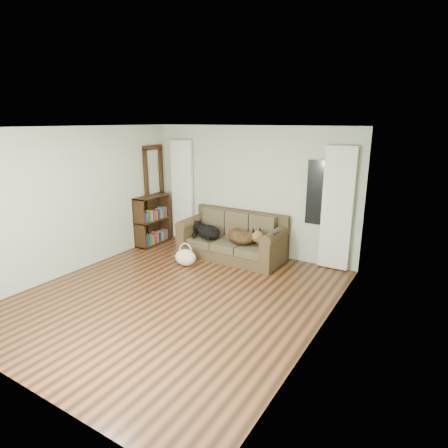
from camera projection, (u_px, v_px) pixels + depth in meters
The scene contains 15 objects.
floor at pixel (177, 296), 5.96m from camera, with size 5.00×5.00×0.00m, color black.
ceiling at pixel (170, 127), 5.26m from camera, with size 5.00×5.00×0.00m, color white.
wall_back at pixel (251, 191), 7.66m from camera, with size 4.50×0.04×2.60m, color #AFBEA5.
wall_left at pixel (76, 200), 6.73m from camera, with size 0.04×5.00×2.60m, color #AFBEA5.
wall_right at pixel (321, 241), 4.48m from camera, with size 0.04×5.00×2.60m, color #AFBEA5.
curtain_left at pixel (182, 191), 8.49m from camera, with size 0.55×0.08×2.25m, color silver.
curtain_right at pixel (337, 209), 6.74m from camera, with size 0.55×0.08×2.25m, color silver.
window_pane at pixel (320, 193), 6.89m from camera, with size 0.50×0.03×1.20m, color black.
door_casing at pixel (155, 195), 8.46m from camera, with size 0.07×0.60×2.10m, color black.
sofa at pixel (231, 236), 7.53m from camera, with size 2.11×0.91×0.86m, color #3F3421.
dog_black_lab at pixel (207, 231), 7.71m from camera, with size 0.63×0.44×0.27m, color black.
dog_shepherd at pixel (243, 237), 7.35m from camera, with size 0.67×0.47×0.29m, color black.
tv_remote at pixel (276, 232), 6.79m from camera, with size 0.05×0.18×0.02m, color black.
tote_bag at pixel (186, 257), 7.17m from camera, with size 0.43×0.33×0.31m, color beige.
bookshelf at pixel (153, 222), 8.36m from camera, with size 0.33×0.87×1.09m, color black.
Camera 1 is at (3.47, -4.25, 2.70)m, focal length 30.00 mm.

